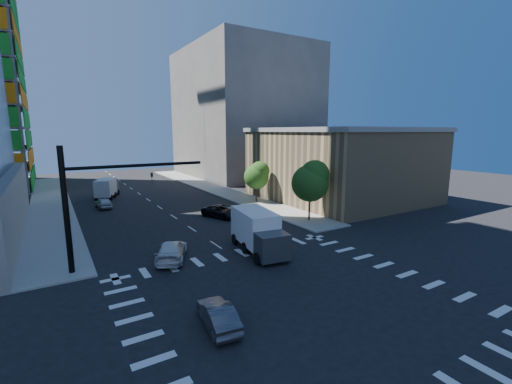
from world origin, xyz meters
TOP-DOWN VIEW (x-y plane):
  - ground at (0.00, 0.00)m, footprint 160.00×160.00m
  - road_markings at (0.00, 0.00)m, footprint 20.00×20.00m
  - sidewalk_ne at (12.50, 40.00)m, footprint 5.00×60.00m
  - sidewalk_nw at (-12.50, 40.00)m, footprint 5.00×60.00m
  - commercial_building at (25.00, 22.00)m, footprint 20.50×22.50m
  - bg_building_ne at (27.00, 55.00)m, footprint 24.00×30.00m
  - signal_mast_nw at (-10.00, 11.50)m, footprint 10.20×0.40m
  - tree_south at (12.63, 13.90)m, footprint 4.16×4.16m
  - tree_north at (12.93, 25.90)m, footprint 3.54×3.52m
  - car_nb_far at (4.82, 20.84)m, footprint 4.13×5.61m
  - car_sb_near at (-4.49, 10.57)m, footprint 4.05×5.53m
  - car_sb_mid at (-6.45, 33.53)m, footprint 1.91×4.23m
  - car_sb_cross at (-5.41, -0.01)m, footprint 1.86×4.10m
  - box_truck_near at (2.34, 8.30)m, footprint 3.71×6.83m
  - box_truck_far at (-4.85, 41.13)m, footprint 4.33×6.14m

SIDE VIEW (x-z plane):
  - ground at x=0.00m, z-range 0.00..0.00m
  - road_markings at x=0.00m, z-range 0.00..0.01m
  - sidewalk_ne at x=12.50m, z-range 0.00..0.15m
  - sidewalk_nw at x=-12.50m, z-range 0.00..0.15m
  - car_sb_cross at x=-5.41m, z-range 0.00..1.31m
  - car_sb_mid at x=-6.45m, z-range 0.00..1.41m
  - car_nb_far at x=4.82m, z-range 0.00..1.42m
  - car_sb_near at x=-4.49m, z-range 0.00..1.49m
  - box_truck_far at x=-4.85m, z-range -0.17..2.79m
  - box_truck_near at x=2.34m, z-range -0.20..3.21m
  - tree_north at x=12.93m, z-range 1.10..6.88m
  - tree_south at x=12.63m, z-range 1.27..8.10m
  - commercial_building at x=25.00m, z-range 0.01..10.61m
  - signal_mast_nw at x=-10.00m, z-range 0.99..9.99m
  - bg_building_ne at x=27.00m, z-range 0.00..28.00m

